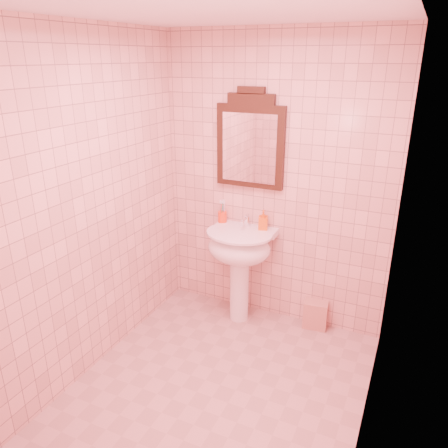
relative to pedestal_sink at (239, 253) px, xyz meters
The scene contains 8 objects.
floor 1.12m from the pedestal_sink, 75.53° to the right, with size 2.20×2.20×0.00m, color tan.
back_wall 0.67m from the pedestal_sink, 45.49° to the left, with size 2.00×0.02×2.50m, color beige.
pedestal_sink is the anchor object (origin of this frame).
faucet 0.29m from the pedestal_sink, 90.00° to the left, with size 0.04×0.16×0.11m.
mirror 0.96m from the pedestal_sink, 90.00° to the left, with size 0.60×0.06×0.83m.
toothbrush_cup 0.38m from the pedestal_sink, 146.03° to the left, with size 0.08×0.08×0.18m.
soap_dispenser 0.36m from the pedestal_sink, 43.54° to the left, with size 0.08×0.08×0.17m, color #DB6012.
towel 0.88m from the pedestal_sink, 13.64° to the left, with size 0.21×0.14×0.25m, color tan.
Camera 1 is at (1.11, -2.33, 2.27)m, focal length 35.00 mm.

